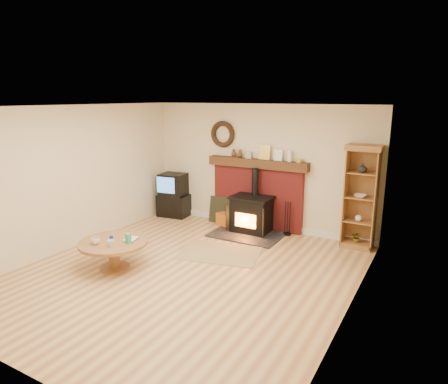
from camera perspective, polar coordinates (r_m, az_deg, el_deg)
The scene contains 11 objects.
ground at distance 6.51m, azimuth -5.51°, elevation -11.50°, with size 5.50×5.50×0.00m, color #A87346.
room_shell at distance 6.08m, azimuth -5.50°, elevation 3.71°, with size 5.02×5.52×2.61m.
chimney_breast at distance 8.45m, azimuth 4.76°, elevation 0.17°, with size 2.20×0.22×1.78m.
wood_stove at distance 8.19m, azimuth 3.87°, elevation -3.33°, with size 1.40×1.00×1.32m.
area_rug at distance 7.25m, azimuth -0.61°, elevation -8.70°, with size 1.42×0.97×0.01m, color brown.
tv_unit at distance 9.38m, azimuth -7.23°, elevation -0.54°, with size 0.74×0.56×1.01m.
curio_cabinet at distance 7.68m, azimuth 18.96°, elevation -0.67°, with size 0.61×0.44×1.91m.
firelog_box at distance 8.64m, azimuth 0.45°, elevation -4.02°, with size 0.45×0.28×0.28m, color #D7A909.
leaning_painting at distance 8.86m, azimuth -0.68°, elevation -2.56°, with size 0.49×0.03×0.58m, color black.
fire_tools at distance 8.20m, azimuth 9.00°, elevation -5.21°, with size 0.16×0.16×0.70m.
coffee_table at distance 6.75m, azimuth -15.51°, elevation -7.50°, with size 1.11×1.11×0.63m.
Camera 1 is at (3.42, -4.81, 2.75)m, focal length 32.00 mm.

